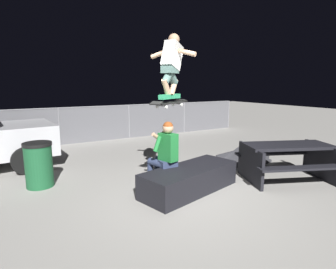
% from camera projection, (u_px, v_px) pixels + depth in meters
% --- Properties ---
extents(ground_plane, '(40.00, 40.00, 0.00)m').
position_uv_depth(ground_plane, '(186.00, 197.00, 4.78)').
color(ground_plane, gray).
extents(ledge_box_main, '(2.06, 1.18, 0.45)m').
position_uv_depth(ledge_box_main, '(190.00, 179.00, 5.01)').
color(ledge_box_main, black).
rests_on(ledge_box_main, ground).
extents(person_sitting_on_ledge, '(0.59, 0.79, 1.28)m').
position_uv_depth(person_sitting_on_ledge, '(164.00, 152.00, 5.05)').
color(person_sitting_on_ledge, '#2D3856').
rests_on(person_sitting_on_ledge, ground).
extents(skateboard, '(0.98, 0.68, 0.13)m').
position_uv_depth(skateboard, '(170.00, 103.00, 4.83)').
color(skateboard, black).
extents(skater_airborne, '(0.64, 0.81, 1.12)m').
position_uv_depth(skater_airborne, '(172.00, 63.00, 4.76)').
color(skater_airborne, '#2D9E66').
extents(kicker_ramp, '(1.41, 1.12, 0.41)m').
position_uv_depth(kicker_ramp, '(242.00, 160.00, 6.83)').
color(kicker_ramp, '#38383D').
rests_on(kicker_ramp, ground).
extents(picnic_table_back, '(2.09, 1.89, 0.75)m').
position_uv_depth(picnic_table_back, '(287.00, 156.00, 5.55)').
color(picnic_table_back, black).
rests_on(picnic_table_back, ground).
extents(trash_bin, '(0.52, 0.52, 0.86)m').
position_uv_depth(trash_bin, '(39.00, 165.00, 5.19)').
color(trash_bin, '#19512D').
rests_on(trash_bin, ground).
extents(fence_back, '(12.05, 0.05, 1.21)m').
position_uv_depth(fence_back, '(96.00, 122.00, 9.35)').
color(fence_back, slate).
rests_on(fence_back, ground).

